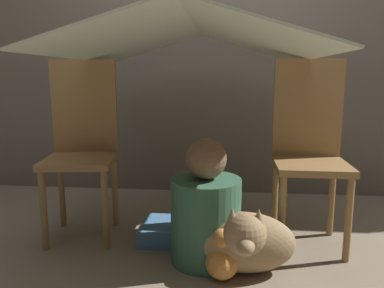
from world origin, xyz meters
name	(u,v)px	position (x,y,z in m)	size (l,w,h in m)	color
ground_plane	(191,247)	(0.00, 0.00, 0.00)	(8.80, 8.80, 0.00)	gray
wall_back	(204,34)	(0.00, 1.05, 1.25)	(7.00, 0.05, 2.50)	#6B6056
chair_left	(82,142)	(-0.65, 0.16, 0.55)	(0.43, 0.43, 1.02)	olive
chair_right	(309,146)	(0.64, 0.16, 0.55)	(0.39, 0.39, 1.02)	olive
sheet_canopy	(192,38)	(0.00, 0.08, 1.12)	(1.28, 1.34, 0.20)	silver
person_front	(206,212)	(0.09, -0.14, 0.26)	(0.35, 0.35, 0.63)	#38664C
dog	(243,241)	(0.27, -0.26, 0.17)	(0.50, 0.44, 0.39)	#9E7F56
floor_cushion	(173,231)	(-0.11, 0.08, 0.05)	(0.36, 0.29, 0.10)	#4C7FB2
plush_toy	(222,258)	(0.18, -0.31, 0.10)	(0.16, 0.16, 0.24)	#D88C3F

